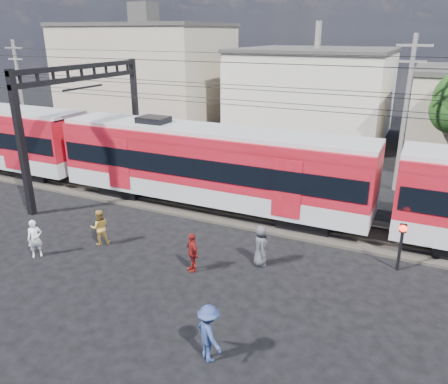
{
  "coord_description": "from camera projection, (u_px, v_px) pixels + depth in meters",
  "views": [
    {
      "loc": [
        7.24,
        -10.56,
        8.55
      ],
      "look_at": [
        -0.12,
        5.0,
        2.22
      ],
      "focal_mm": 35.0,
      "sensor_mm": 36.0,
      "label": 1
    }
  ],
  "objects": [
    {
      "name": "ground",
      "position": [
        164.0,
        300.0,
        14.82
      ],
      "size": [
        120.0,
        120.0,
        0.0
      ],
      "primitive_type": "plane",
      "color": "black",
      "rests_on": "ground"
    },
    {
      "name": "track_bed",
      "position": [
        252.0,
        214.0,
        21.58
      ],
      "size": [
        70.0,
        3.4,
        0.12
      ],
      "primitive_type": "cube",
      "color": "#2D2823",
      "rests_on": "ground"
    },
    {
      "name": "rail_near",
      "position": [
        246.0,
        218.0,
        20.91
      ],
      "size": [
        70.0,
        0.12,
        0.12
      ],
      "primitive_type": "cube",
      "color": "#59544C",
      "rests_on": "track_bed"
    },
    {
      "name": "rail_far",
      "position": [
        258.0,
        207.0,
        22.18
      ],
      "size": [
        70.0,
        0.12,
        0.12
      ],
      "primitive_type": "cube",
      "color": "#59544C",
      "rests_on": "track_bed"
    },
    {
      "name": "commuter_train",
      "position": [
        213.0,
        164.0,
        21.63
      ],
      "size": [
        50.3,
        3.08,
        4.17
      ],
      "color": "black",
      "rests_on": "ground"
    },
    {
      "name": "catenary",
      "position": [
        104.0,
        100.0,
        23.3
      ],
      "size": [
        70.0,
        9.3,
        7.52
      ],
      "color": "black",
      "rests_on": "ground"
    },
    {
      "name": "building_west",
      "position": [
        147.0,
        77.0,
        40.4
      ],
      "size": [
        14.28,
        10.2,
        9.3
      ],
      "color": "tan",
      "rests_on": "ground"
    },
    {
      "name": "building_midwest",
      "position": [
        314.0,
        93.0,
        37.26
      ],
      "size": [
        12.24,
        12.24,
        7.3
      ],
      "color": "beige",
      "rests_on": "ground"
    },
    {
      "name": "utility_pole_mid",
      "position": [
        405.0,
        111.0,
        23.57
      ],
      "size": [
        1.8,
        0.24,
        8.5
      ],
      "color": "slate",
      "rests_on": "ground"
    },
    {
      "name": "utility_pole_west",
      "position": [
        20.0,
        90.0,
        34.05
      ],
      "size": [
        1.8,
        0.24,
        8.0
      ],
      "color": "slate",
      "rests_on": "ground"
    },
    {
      "name": "pedestrian_a",
      "position": [
        35.0,
        239.0,
        17.44
      ],
      "size": [
        0.66,
        0.67,
        1.56
      ],
      "primitive_type": "imported",
      "rotation": [
        0.0,
        0.0,
        0.83
      ],
      "color": "white",
      "rests_on": "ground"
    },
    {
      "name": "pedestrian_b",
      "position": [
        100.0,
        227.0,
        18.45
      ],
      "size": [
        0.95,
        0.95,
        1.56
      ],
      "primitive_type": "imported",
      "rotation": [
        0.0,
        0.0,
        3.91
      ],
      "color": "#BA8F3A",
      "rests_on": "ground"
    },
    {
      "name": "pedestrian_c",
      "position": [
        209.0,
        333.0,
        11.84
      ],
      "size": [
        1.27,
        1.13,
        1.71
      ],
      "primitive_type": "imported",
      "rotation": [
        0.0,
        0.0,
        2.56
      ],
      "color": "navy",
      "rests_on": "ground"
    },
    {
      "name": "pedestrian_d",
      "position": [
        192.0,
        252.0,
        16.37
      ],
      "size": [
        0.95,
        0.86,
        1.56
      ],
      "primitive_type": "imported",
      "rotation": [
        0.0,
        0.0,
        -0.66
      ],
      "color": "maroon",
      "rests_on": "ground"
    },
    {
      "name": "pedestrian_e",
      "position": [
        261.0,
        245.0,
        16.77
      ],
      "size": [
        0.87,
        0.97,
        1.66
      ],
      "primitive_type": "imported",
      "rotation": [
        0.0,
        0.0,
        2.12
      ],
      "color": "#444448",
      "rests_on": "ground"
    },
    {
      "name": "crossing_signal",
      "position": [
        402.0,
        238.0,
        16.21
      ],
      "size": [
        0.28,
        0.28,
        1.93
      ],
      "color": "black",
      "rests_on": "ground"
    }
  ]
}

